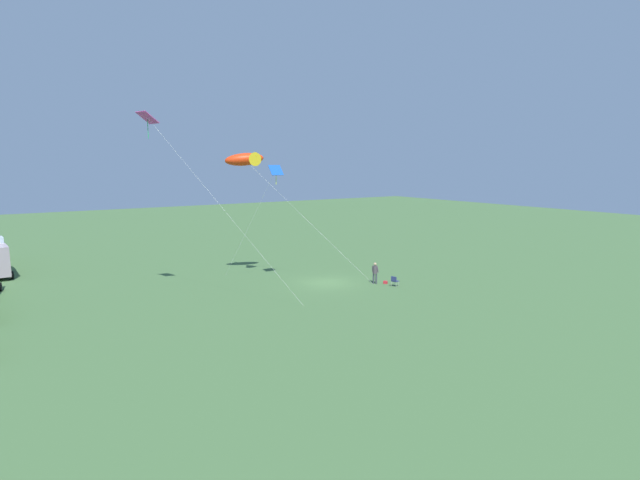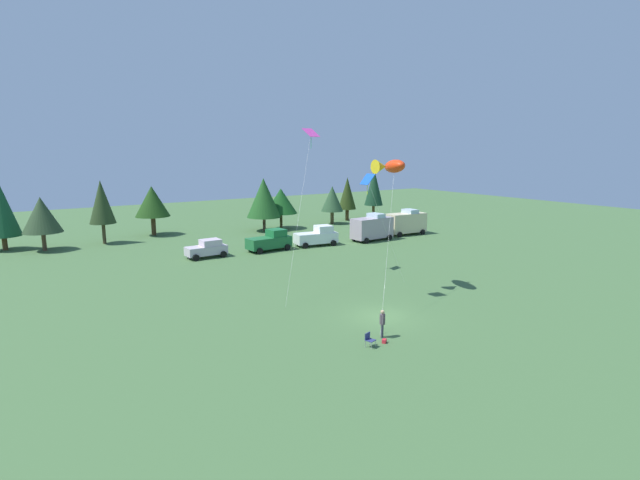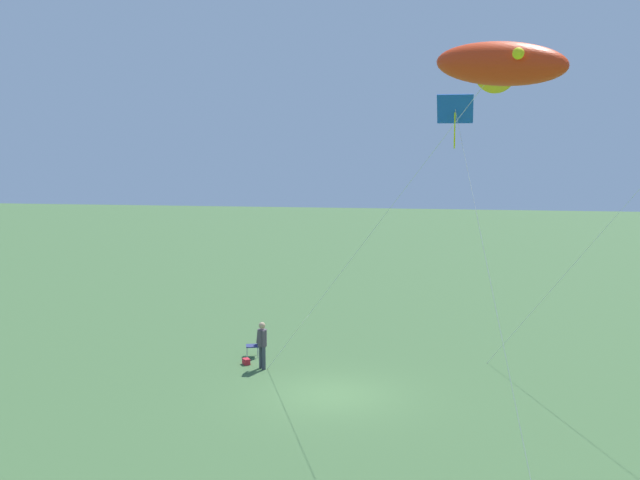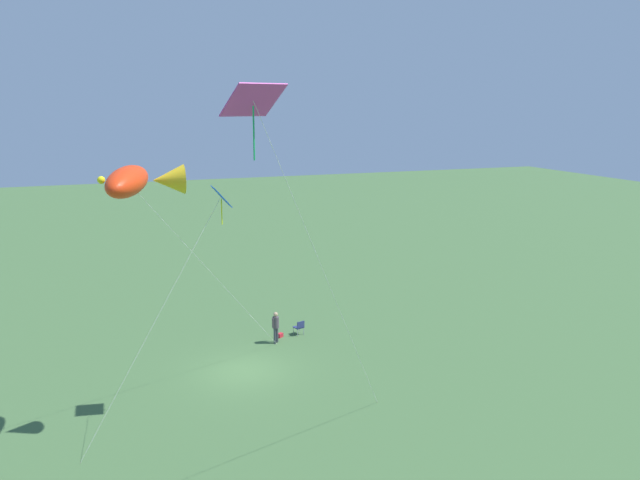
% 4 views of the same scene
% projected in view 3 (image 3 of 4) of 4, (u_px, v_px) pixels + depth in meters
% --- Properties ---
extents(ground_plane, '(160.00, 160.00, 0.00)m').
position_uv_depth(ground_plane, '(332.00, 395.00, 24.47)').
color(ground_plane, '#406437').
extents(person_kite_flyer, '(0.50, 0.52, 1.74)m').
position_uv_depth(person_kite_flyer, '(262.00, 342.00, 27.25)').
color(person_kite_flyer, '#393D46').
rests_on(person_kite_flyer, ground).
extents(folding_chair, '(0.60, 0.60, 0.82)m').
position_uv_depth(folding_chair, '(255.00, 344.00, 28.97)').
color(folding_chair, navy).
rests_on(folding_chair, ground).
extents(backpack_on_grass, '(0.39, 0.36, 0.22)m').
position_uv_depth(backpack_on_grass, '(246.00, 361.00, 27.93)').
color(backpack_on_grass, red).
rests_on(backpack_on_grass, ground).
extents(kite_large_fish, '(8.69, 9.31, 10.60)m').
position_uv_depth(kite_large_fish, '(499.00, 65.00, 17.82)').
color(kite_large_fish, red).
rests_on(kite_large_fish, ground).
extents(kite_diamond_blue, '(6.19, 2.49, 9.51)m').
position_uv_depth(kite_diamond_blue, '(457.00, 117.00, 21.07)').
color(kite_diamond_blue, blue).
rests_on(kite_diamond_blue, ground).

